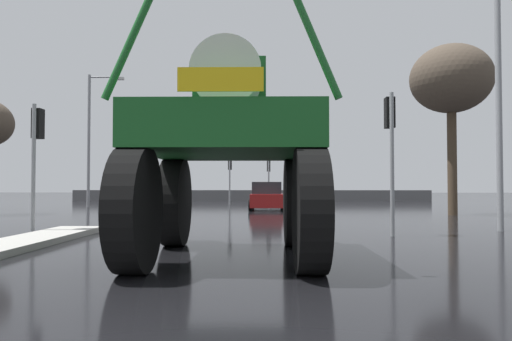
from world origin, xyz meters
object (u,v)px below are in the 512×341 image
traffic_signal_near_right (390,132)px  streetlight_near_right (504,93)px  oversize_sprayer (230,150)px  sedan_ahead (267,197)px  traffic_signal_near_left (37,140)px  traffic_signal_far_right (269,171)px  bare_tree_right (451,80)px  traffic_signal_far_left (230,169)px  streetlight_far_left (92,133)px

traffic_signal_near_right → streetlight_near_right: bearing=19.2°
oversize_sprayer → sedan_ahead: (0.57, 16.98, -1.34)m
traffic_signal_near_left → traffic_signal_near_right: size_ratio=0.93×
traffic_signal_near_left → traffic_signal_far_right: traffic_signal_near_left is taller
sedan_ahead → bare_tree_right: bearing=-117.7°
bare_tree_right → traffic_signal_far_left: bearing=135.5°
traffic_signal_near_right → bare_tree_right: 10.43m
oversize_sprayer → traffic_signal_near_left: bearing=54.7°
bare_tree_right → traffic_signal_near_right: bearing=-119.8°
oversize_sprayer → bare_tree_right: size_ratio=0.70×
sedan_ahead → traffic_signal_far_right: traffic_signal_far_right is taller
streetlight_far_left → bare_tree_right: (19.09, -6.86, 1.56)m
sedan_ahead → traffic_signal_near_left: 14.63m
sedan_ahead → traffic_signal_near_right: traffic_signal_near_right is taller
traffic_signal_near_left → traffic_signal_far_left: (3.70, 19.39, -0.20)m
oversize_sprayer → traffic_signal_near_right: oversize_sprayer is taller
traffic_signal_near_left → streetlight_near_right: bearing=5.4°
sedan_ahead → traffic_signal_far_left: 7.05m
traffic_signal_far_right → streetlight_far_left: (-10.77, -3.95, 2.21)m
streetlight_near_right → sedan_ahead: bearing=121.3°
traffic_signal_near_left → streetlight_far_left: bearing=105.9°
streetlight_near_right → bare_tree_right: 7.67m
traffic_signal_near_right → traffic_signal_far_right: traffic_signal_near_right is taller
streetlight_near_right → bare_tree_right: bare_tree_right is taller
traffic_signal_far_left → bare_tree_right: 15.84m
traffic_signal_near_right → streetlight_far_left: 21.03m
traffic_signal_near_left → bare_tree_right: size_ratio=0.47×
sedan_ahead → oversize_sprayer: bearing=178.5°
traffic_signal_near_right → streetlight_near_right: size_ratio=0.53×
bare_tree_right → streetlight_far_left: bearing=160.2°
oversize_sprayer → traffic_signal_far_left: size_ratio=1.62×
traffic_signal_near_left → traffic_signal_far_left: traffic_signal_near_left is taller
traffic_signal_near_right → traffic_signal_far_left: size_ratio=1.16×
traffic_signal_near_right → bare_tree_right: (4.92, 8.59, 3.28)m
streetlight_far_left → streetlight_near_right: bearing=-38.4°
traffic_signal_far_right → streetlight_near_right: streetlight_near_right is taller
traffic_signal_near_left → streetlight_far_left: 16.18m
oversize_sprayer → traffic_signal_far_right: (0.64, 23.30, 0.28)m
oversize_sprayer → bare_tree_right: 15.90m
sedan_ahead → traffic_signal_far_right: size_ratio=1.28×
traffic_signal_far_left → traffic_signal_far_right: (2.67, 0.00, -0.09)m
traffic_signal_far_left → streetlight_far_left: streetlight_far_left is taller
sedan_ahead → traffic_signal_far_left: traffic_signal_far_left is taller
traffic_signal_far_left → streetlight_far_left: (-8.11, -3.94, 2.11)m
sedan_ahead → streetlight_far_left: (-10.71, 2.38, 3.82)m
oversize_sprayer → streetlight_far_left: bearing=26.6°
bare_tree_right → traffic_signal_near_left: bearing=-149.7°
sedan_ahead → bare_tree_right: bare_tree_right is taller
traffic_signal_near_left → traffic_signal_far_right: 20.42m
traffic_signal_far_left → streetlight_far_left: bearing=-154.1°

